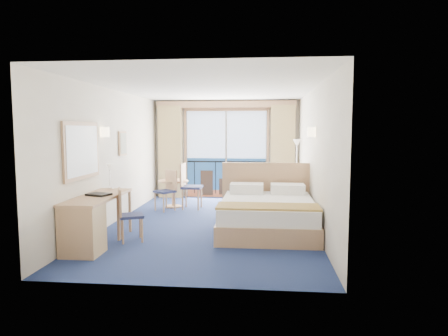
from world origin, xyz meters
The scene contains 22 objects.
floor centered at (0.00, 0.00, 0.00)m, with size 6.50×6.50×0.00m, color navy.
room_walls centered at (0.00, 0.00, 1.78)m, with size 4.04×6.54×2.72m.
balcony_door centered at (-0.01, 3.22, 1.14)m, with size 2.36×0.03×2.52m.
curtain_left centered at (-1.55, 3.07, 1.28)m, with size 0.65×0.22×2.55m, color tan.
curtain_right centered at (1.55, 3.07, 1.28)m, with size 0.65×0.22×2.55m, color tan.
pelmet centered at (0.00, 3.10, 2.58)m, with size 3.80×0.25×0.18m, color tan.
mirror centered at (-1.97, -1.50, 1.55)m, with size 0.05×1.25×0.95m.
wall_print centered at (-1.97, 0.45, 1.60)m, with size 0.04×0.42×0.52m.
sconce_left centered at (-1.94, -0.60, 1.85)m, with size 0.18×0.18×0.18m, color #F9E0AE.
sconce_right centered at (1.94, -0.15, 1.85)m, with size 0.18×0.18×0.18m, color #F9E0AE.
bed centered at (1.11, -0.42, 0.34)m, with size 1.90×2.26×1.20m.
nightstand centered at (1.75, 1.08, 0.30)m, with size 0.46×0.44×0.60m, color tan.
phone centered at (1.72, 1.05, 0.64)m, with size 0.16×0.12×0.07m, color beige.
armchair centered at (1.65, 1.29, 0.32)m, with size 0.69×0.71×0.65m, color #444A53.
floor_lamp centered at (1.88, 2.45, 1.25)m, with size 0.23×0.23×1.65m.
desk centered at (-1.69, -2.03, 0.45)m, with size 0.59×1.72×0.81m.
desk_chair centered at (-1.27, -1.39, 0.51)m, with size 0.52×0.52×0.91m.
folder centered at (-1.69, -1.53, 0.82)m, with size 0.36×0.27×0.03m, color black.
desk_lamp centered at (-1.76, -0.87, 1.14)m, with size 0.12×0.12×0.45m.
round_table centered at (-1.17, 1.68, 0.50)m, with size 0.73×0.73×0.66m.
table_chair_a centered at (-0.76, 1.51, 0.61)m, with size 0.49×0.48×1.09m.
table_chair_b centered at (-1.21, 1.28, 0.53)m, with size 0.57×0.58×0.94m.
Camera 1 is at (1.01, -7.84, 1.90)m, focal length 32.00 mm.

